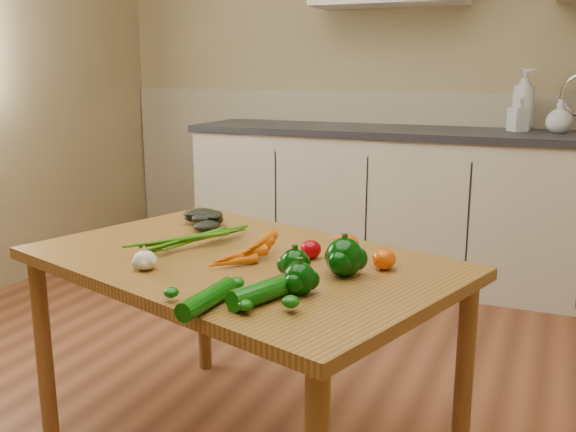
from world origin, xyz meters
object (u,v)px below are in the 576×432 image
(carrot_bunch, at_px, (231,246))
(garlic_bulb, at_px, (145,260))
(soap_bottle_c, at_px, (560,116))
(tomato_c, at_px, (384,259))
(zucchini_b, at_px, (207,299))
(soap_bottle_a, at_px, (523,99))
(tomato_b, at_px, (346,246))
(pepper_c, at_px, (300,278))
(table, at_px, (241,281))
(soap_bottle_b, at_px, (518,114))
(pepper_a, at_px, (295,264))
(pepper_b, at_px, (344,257))
(zucchini_a, at_px, (262,292))
(tomato_a, at_px, (311,249))
(leafy_greens, at_px, (204,214))

(carrot_bunch, bearing_deg, garlic_bulb, -108.67)
(soap_bottle_c, height_order, tomato_c, soap_bottle_c)
(garlic_bulb, distance_m, zucchini_b, 0.37)
(soap_bottle_a, relative_size, tomato_c, 5.08)
(tomato_b, height_order, tomato_c, tomato_b)
(pepper_c, bearing_deg, table, 141.29)
(soap_bottle_b, height_order, tomato_c, soap_bottle_b)
(pepper_c, xyz_separation_m, tomato_b, (0.01, 0.35, -0.00))
(garlic_bulb, xyz_separation_m, tomato_b, (0.49, 0.34, 0.01))
(pepper_a, height_order, zucchini_b, pepper_a)
(soap_bottle_c, height_order, pepper_b, soap_bottle_c)
(carrot_bunch, distance_m, tomato_b, 0.35)
(carrot_bunch, bearing_deg, tomato_b, 37.71)
(pepper_b, height_order, zucchini_a, pepper_b)
(soap_bottle_b, bearing_deg, pepper_b, -136.46)
(carrot_bunch, distance_m, zucchini_a, 0.41)
(soap_bottle_c, height_order, tomato_a, soap_bottle_c)
(pepper_a, bearing_deg, pepper_b, 33.89)
(tomato_a, distance_m, tomato_b, 0.11)
(soap_bottle_b, relative_size, pepper_b, 1.82)
(tomato_b, bearing_deg, pepper_b, -73.53)
(carrot_bunch, relative_size, pepper_a, 2.89)
(table, height_order, pepper_b, pepper_b)
(leafy_greens, bearing_deg, pepper_c, -42.10)
(garlic_bulb, relative_size, tomato_a, 1.06)
(leafy_greens, xyz_separation_m, tomato_b, (0.60, -0.19, -0.01))
(soap_bottle_a, distance_m, garlic_bulb, 2.59)
(table, distance_m, soap_bottle_c, 2.31)
(carrot_bunch, height_order, pepper_b, pepper_b)
(soap_bottle_c, height_order, pepper_c, soap_bottle_c)
(leafy_greens, relative_size, garlic_bulb, 2.72)
(soap_bottle_b, bearing_deg, zucchini_b, -140.27)
(pepper_c, bearing_deg, tomato_a, 105.99)
(tomato_a, height_order, zucchini_a, tomato_a)
(pepper_a, bearing_deg, garlic_bulb, -166.83)
(garlic_bulb, distance_m, pepper_b, 0.56)
(garlic_bulb, height_order, tomato_a, tomato_a)
(tomato_b, bearing_deg, soap_bottle_c, 74.70)
(tomato_c, height_order, zucchini_a, tomato_c)
(pepper_b, bearing_deg, table, 172.89)
(pepper_c, bearing_deg, soap_bottle_c, 76.68)
(pepper_b, distance_m, pepper_c, 0.20)
(pepper_a, xyz_separation_m, pepper_c, (0.06, -0.11, 0.00))
(soap_bottle_a, relative_size, zucchini_a, 1.77)
(leafy_greens, height_order, zucchini_a, leafy_greens)
(garlic_bulb, relative_size, pepper_a, 0.82)
(carrot_bunch, distance_m, tomato_a, 0.24)
(table, relative_size, pepper_b, 13.82)
(soap_bottle_a, height_order, tomato_b, soap_bottle_a)
(table, height_order, leafy_greens, leafy_greens)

